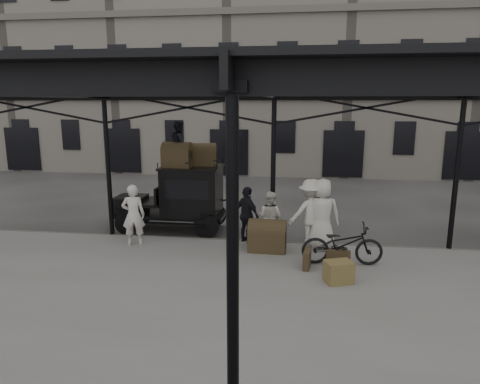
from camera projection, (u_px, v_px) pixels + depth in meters
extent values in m
plane|color=#383533|center=(267.00, 271.00, 10.82)|extent=(120.00, 120.00, 0.00)
cube|color=slate|center=(260.00, 305.00, 8.87)|extent=(28.00, 8.00, 0.15)
cylinder|color=black|center=(273.00, 175.00, 12.32)|extent=(0.14, 0.14, 4.30)
cylinder|color=black|center=(233.00, 290.00, 4.76)|extent=(0.14, 0.14, 4.30)
cube|color=black|center=(274.00, 92.00, 11.84)|extent=(22.00, 0.10, 0.45)
cube|color=black|center=(232.00, 73.00, 4.28)|extent=(22.00, 0.10, 0.45)
cube|color=black|center=(264.00, 78.00, 8.22)|extent=(22.50, 9.00, 0.08)
cube|color=silver|center=(264.00, 75.00, 8.20)|extent=(18.00, 7.00, 0.04)
cube|color=slate|center=(289.00, 57.00, 26.84)|extent=(64.00, 8.00, 14.00)
cylinder|color=black|center=(127.00, 223.00, 13.72)|extent=(0.80, 0.10, 0.80)
cylinder|color=black|center=(143.00, 212.00, 15.12)|extent=(0.80, 0.10, 0.80)
cylinder|color=black|center=(206.00, 226.00, 13.38)|extent=(0.80, 0.10, 0.80)
cylinder|color=black|center=(215.00, 214.00, 14.78)|extent=(0.80, 0.10, 0.80)
cube|color=black|center=(171.00, 214.00, 14.22)|extent=(3.60, 1.25, 0.12)
cube|color=black|center=(132.00, 204.00, 14.34)|extent=(0.90, 1.00, 0.55)
cube|color=black|center=(118.00, 204.00, 14.40)|extent=(0.06, 0.70, 0.55)
cube|color=black|center=(154.00, 202.00, 14.21)|extent=(0.70, 1.30, 0.10)
cube|color=black|center=(192.00, 191.00, 13.96)|extent=(1.80, 1.45, 1.55)
cube|color=black|center=(186.00, 190.00, 13.21)|extent=(1.40, 0.02, 0.60)
cube|color=black|center=(192.00, 167.00, 13.80)|extent=(1.90, 1.55, 0.06)
imported|color=beige|center=(133.00, 215.00, 12.22)|extent=(0.73, 0.57, 1.78)
imported|color=silver|center=(270.00, 217.00, 12.39)|extent=(0.94, 0.87, 1.55)
imported|color=beige|center=(322.00, 214.00, 11.98)|extent=(0.98, 0.65, 1.98)
imported|color=black|center=(247.00, 215.00, 12.46)|extent=(0.99, 0.96, 1.66)
imported|color=beige|center=(311.00, 213.00, 12.14)|extent=(1.42, 1.10, 1.94)
imported|color=black|center=(342.00, 244.00, 10.81)|extent=(2.07, 0.82, 1.07)
imported|color=black|center=(180.00, 144.00, 13.59)|extent=(0.73, 0.83, 1.45)
cube|color=olive|center=(339.00, 272.00, 9.76)|extent=(0.72, 0.63, 0.50)
cube|color=#42321E|center=(307.00, 259.00, 10.65)|extent=(0.23, 0.61, 0.45)
cube|color=#42321E|center=(338.00, 258.00, 10.79)|extent=(0.61, 0.21, 0.40)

